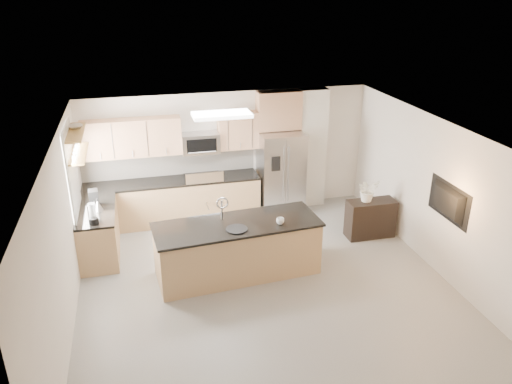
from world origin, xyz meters
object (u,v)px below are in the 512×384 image
object	(u,v)px
microwave	(200,143)
credenza	(370,219)
television	(444,202)
flower_vase	(368,184)
bowl	(75,126)
coffee_maker	(94,199)
refrigerator	(281,173)
cup	(280,221)
range	(204,198)
blender	(93,215)
kettle	(98,205)
island	(237,248)
platter	(237,229)

from	to	relation	value
microwave	credenza	world-z (taller)	microwave
television	flower_vase	bearing A→B (deg)	19.64
microwave	bowl	distance (m)	2.54
microwave	coffee_maker	size ratio (longest dim) A/B	2.49
refrigerator	flower_vase	world-z (taller)	refrigerator
microwave	cup	xyz separation A→B (m)	(0.92, -2.61, -0.62)
microwave	coffee_maker	xyz separation A→B (m)	(-2.09, -1.03, -0.56)
range	refrigerator	xyz separation A→B (m)	(1.66, -0.05, 0.42)
blender	credenza	bearing A→B (deg)	0.72
range	kettle	world-z (taller)	kettle
range	coffee_maker	distance (m)	2.36
blender	kettle	size ratio (longest dim) A/B	1.68
television	cup	bearing A→B (deg)	76.12
bowl	island	bearing A→B (deg)	-31.28
blender	range	bearing A→B (deg)	38.49
microwave	flower_vase	distance (m)	3.43
bowl	flower_vase	world-z (taller)	bowl
range	flower_vase	bearing A→B (deg)	-27.73
platter	microwave	bearing A→B (deg)	93.97
microwave	coffee_maker	distance (m)	2.40
microwave	refrigerator	size ratio (longest dim) A/B	0.43
flower_vase	range	bearing A→B (deg)	152.27
kettle	television	world-z (taller)	television
television	blender	bearing A→B (deg)	75.25
kettle	microwave	bearing A→B (deg)	31.66
cup	island	bearing A→B (deg)	164.54
bowl	flower_vase	distance (m)	5.41
range	blender	distance (m)	2.72
kettle	bowl	xyz separation A→B (m)	(-0.22, 0.34, 1.36)
microwave	flower_vase	xyz separation A→B (m)	(2.95, -1.67, -0.54)
platter	coffee_maker	world-z (taller)	coffee_maker
platter	blender	bearing A→B (deg)	159.19
credenza	kettle	bearing A→B (deg)	175.28
blender	flower_vase	xyz separation A→B (m)	(5.02, 0.10, 0.01)
refrigerator	kettle	size ratio (longest dim) A/B	8.03
cup	kettle	distance (m)	3.25
blender	television	size ratio (longest dim) A/B	0.35
credenza	coffee_maker	world-z (taller)	coffee_maker
bowl	television	world-z (taller)	bowl
credenza	cup	distance (m)	2.39
blender	flower_vase	bearing A→B (deg)	1.14
blender	coffee_maker	size ratio (longest dim) A/B	1.22
blender	coffee_maker	xyz separation A→B (m)	(-0.02, 0.74, -0.02)
coffee_maker	blender	bearing A→B (deg)	-88.46
television	refrigerator	bearing A→B (deg)	31.04
island	blender	distance (m)	2.47
blender	bowl	size ratio (longest dim) A/B	1.14
kettle	bowl	bearing A→B (deg)	123.24
coffee_maker	flower_vase	world-z (taller)	flower_vase
platter	bowl	size ratio (longest dim) A/B	1.08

